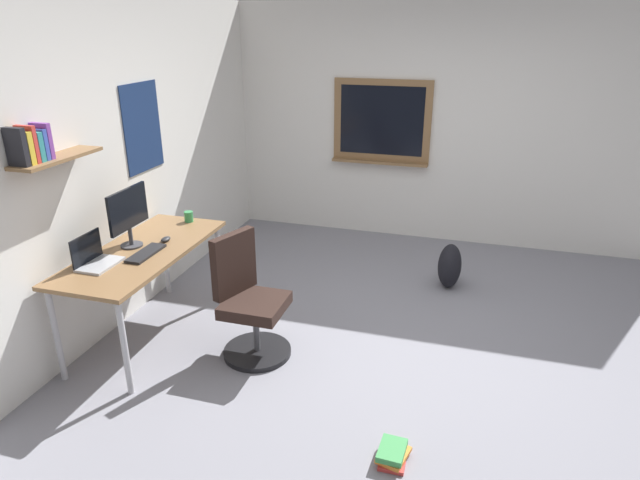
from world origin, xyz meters
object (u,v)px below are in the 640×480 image
desk (143,258)px  coffee_mug (189,217)px  laptop (95,258)px  backpack (450,266)px  monitor_primary (128,213)px  computer_mouse (166,239)px  office_chair (249,305)px  keyboard (146,253)px  book_stack_on_floor (393,454)px

desk → coffee_mug: coffee_mug is taller
laptop → backpack: size_ratio=0.71×
monitor_primary → computer_mouse: monitor_primary is taller
office_chair → keyboard: bearing=96.1°
desk → keyboard: (-0.08, -0.08, 0.08)m
computer_mouse → backpack: 2.63m
office_chair → backpack: bearing=-41.2°
computer_mouse → book_stack_on_floor: bearing=-116.6°
monitor_primary → coffee_mug: monitor_primary is taller
monitor_primary → computer_mouse: 0.36m
monitor_primary → backpack: (1.54, -2.36, -0.81)m
monitor_primary → office_chair: bearing=-91.9°
desk → monitor_primary: (0.04, 0.11, 0.34)m
coffee_mug → book_stack_on_floor: (-1.48, -2.08, -0.76)m
office_chair → backpack: (1.58, -1.38, -0.19)m
laptop → keyboard: 0.36m
desk → office_chair: (0.01, -0.87, -0.28)m
desk → office_chair: office_chair is taller
desk → computer_mouse: computer_mouse is taller
laptop → monitor_primary: monitor_primary is taller
laptop → book_stack_on_floor: laptop is taller
backpack → computer_mouse: bearing=122.5°
monitor_primary → backpack: 2.93m
office_chair → book_stack_on_floor: (-0.82, -1.25, -0.36)m
desk → backpack: 2.79m
desk → monitor_primary: monitor_primary is taller
office_chair → backpack: office_chair is taller
monitor_primary → book_stack_on_floor: bearing=-111.0°
book_stack_on_floor → computer_mouse: bearing=63.4°
office_chair → laptop: (-0.35, 1.03, 0.40)m
monitor_primary → coffee_mug: size_ratio=5.04×
monitor_primary → keyboard: size_ratio=1.25×
desk → book_stack_on_floor: size_ratio=6.40×
computer_mouse → monitor_primary: bearing=130.6°
laptop → computer_mouse: (0.55, -0.24, -0.04)m
desk → computer_mouse: 0.24m
desk → backpack: (1.58, -2.25, -0.47)m
office_chair → computer_mouse: bearing=76.0°
office_chair → laptop: 1.16m
keyboard → computer_mouse: bearing=0.0°
monitor_primary → keyboard: bearing=-120.9°
office_chair → coffee_mug: (0.66, 0.84, 0.40)m
laptop → keyboard: bearing=-41.9°
keyboard → coffee_mug: size_ratio=4.02×
computer_mouse → coffee_mug: size_ratio=1.13×
keyboard → laptop: bearing=138.1°
coffee_mug → backpack: bearing=-67.5°
laptop → computer_mouse: size_ratio=2.98×
desk → backpack: bearing=-54.9°
coffee_mug → book_stack_on_floor: size_ratio=0.38×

